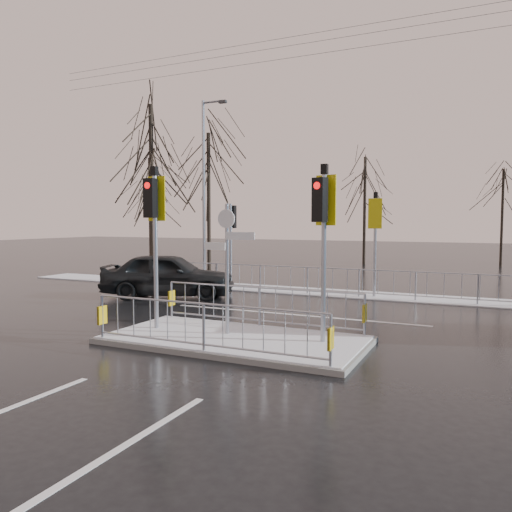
% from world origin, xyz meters
% --- Properties ---
extents(ground, '(120.00, 120.00, 0.00)m').
position_xyz_m(ground, '(0.00, 0.00, 0.00)').
color(ground, black).
rests_on(ground, ground).
extents(snow_verge, '(30.00, 2.00, 0.04)m').
position_xyz_m(snow_verge, '(0.00, 8.60, 0.02)').
color(snow_verge, white).
rests_on(snow_verge, ground).
extents(lane_markings, '(8.00, 11.38, 0.01)m').
position_xyz_m(lane_markings, '(0.00, -0.33, 0.00)').
color(lane_markings, silver).
rests_on(lane_markings, ground).
extents(traffic_island, '(6.00, 3.04, 4.15)m').
position_xyz_m(traffic_island, '(-0.01, 0.01, 0.39)').
color(traffic_island, slate).
rests_on(traffic_island, ground).
extents(far_kerb_fixtures, '(18.00, 0.65, 3.83)m').
position_xyz_m(far_kerb_fixtures, '(0.29, 8.09, 1.02)').
color(far_kerb_fixtures, '#9499A2').
rests_on(far_kerb_fixtures, ground).
extents(car_far_lane, '(5.23, 3.53, 1.65)m').
position_xyz_m(car_far_lane, '(-5.41, 5.12, 0.83)').
color(car_far_lane, black).
rests_on(car_far_lane, ground).
extents(tree_near_a, '(4.75, 4.75, 8.97)m').
position_xyz_m(tree_near_a, '(-10.50, 11.00, 6.11)').
color(tree_near_a, black).
rests_on(tree_near_a, ground).
extents(tree_near_b, '(4.00, 4.00, 7.55)m').
position_xyz_m(tree_near_b, '(-8.00, 12.50, 5.15)').
color(tree_near_b, black).
rests_on(tree_near_b, ground).
extents(tree_near_c, '(3.50, 3.50, 6.61)m').
position_xyz_m(tree_near_c, '(-12.50, 13.50, 4.50)').
color(tree_near_c, black).
rests_on(tree_near_c, ground).
extents(tree_far_a, '(3.75, 3.75, 7.08)m').
position_xyz_m(tree_far_a, '(-2.00, 22.00, 4.82)').
color(tree_far_a, black).
rests_on(tree_far_a, ground).
extents(tree_far_b, '(3.25, 3.25, 6.14)m').
position_xyz_m(tree_far_b, '(6.00, 24.00, 4.18)').
color(tree_far_b, black).
rests_on(tree_far_b, ground).
extents(street_lamp_left, '(1.25, 0.18, 8.20)m').
position_xyz_m(street_lamp_left, '(-6.43, 9.50, 4.49)').
color(street_lamp_left, '#9499A2').
rests_on(street_lamp_left, ground).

